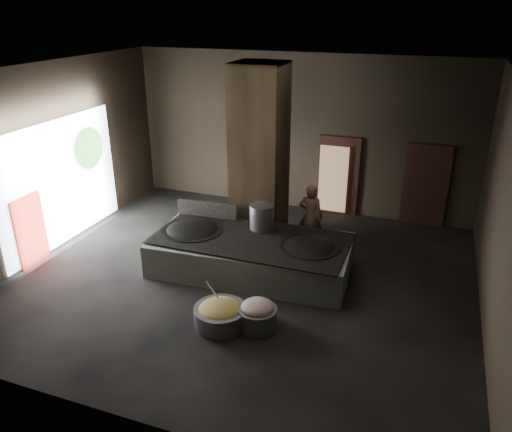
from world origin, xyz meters
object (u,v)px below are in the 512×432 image
at_px(hearth_platform, 251,255).
at_px(wok_right, 309,249).
at_px(veg_basin, 220,316).
at_px(wok_left, 193,232).
at_px(meat_basin, 258,318).
at_px(cook, 311,216).
at_px(stock_pot, 261,217).

relative_size(hearth_platform, wok_right, 3.41).
bearing_deg(veg_basin, wok_left, 127.39).
relative_size(hearth_platform, wok_left, 3.17).
relative_size(hearth_platform, meat_basin, 5.91).
bearing_deg(hearth_platform, wok_right, -1.25).
bearing_deg(hearth_platform, cook, 56.59).
height_order(wok_left, wok_right, wok_left).
bearing_deg(cook, hearth_platform, 59.21).
bearing_deg(wok_right, stock_pot, 158.96).
bearing_deg(stock_pot, veg_basin, -87.00).
xyz_separation_m(hearth_platform, wok_right, (1.35, 0.05, 0.36)).
xyz_separation_m(wok_left, meat_basin, (2.34, -1.98, -0.54)).
bearing_deg(veg_basin, meat_basin, 14.11).
height_order(wok_right, cook, cook).
xyz_separation_m(wok_left, veg_basin, (1.64, -2.15, -0.56)).
relative_size(hearth_platform, veg_basin, 4.37).
height_order(wok_left, meat_basin, wok_left).
distance_m(hearth_platform, wok_right, 1.40).
xyz_separation_m(cook, veg_basin, (-0.76, -3.86, -0.65)).
height_order(veg_basin, meat_basin, meat_basin).
xyz_separation_m(hearth_platform, meat_basin, (0.89, -2.03, -0.18)).
height_order(stock_pot, cook, cook).
bearing_deg(wok_left, stock_pot, 21.80).
xyz_separation_m(hearth_platform, wok_left, (-1.45, -0.05, 0.36)).
xyz_separation_m(wok_left, cook, (2.41, 1.71, 0.08)).
relative_size(stock_pot, veg_basin, 0.57).
xyz_separation_m(cook, meat_basin, (-0.07, -3.68, -0.63)).
height_order(stock_pot, veg_basin, stock_pot).
distance_m(stock_pot, veg_basin, 2.91).
distance_m(stock_pot, cook, 1.46).
distance_m(wok_left, stock_pot, 1.66).
bearing_deg(wok_right, veg_basin, -117.18).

